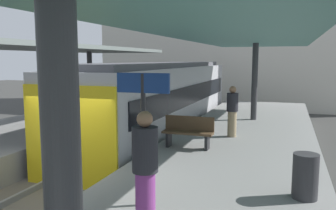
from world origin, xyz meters
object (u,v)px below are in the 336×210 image
(litter_bin, at_px, (305,176))
(passenger_far_end, at_px, (232,111))
(platform_bench, at_px, (188,131))
(platform_sign, at_px, (143,109))
(passenger_mid_platform, at_px, (145,171))
(commuter_train, at_px, (161,100))

(litter_bin, bearing_deg, passenger_far_end, 113.56)
(litter_bin, bearing_deg, platform_bench, 136.30)
(platform_sign, relative_size, passenger_mid_platform, 1.27)
(platform_bench, height_order, litter_bin, platform_bench)
(commuter_train, height_order, platform_sign, commuter_train)
(commuter_train, height_order, passenger_far_end, commuter_train)
(commuter_train, bearing_deg, passenger_mid_platform, -70.97)
(litter_bin, distance_m, passenger_mid_platform, 3.03)
(platform_bench, relative_size, passenger_mid_platform, 0.81)
(commuter_train, bearing_deg, platform_bench, -61.69)
(platform_bench, bearing_deg, commuter_train, 118.31)
(platform_bench, xyz_separation_m, platform_sign, (0.36, -3.98, 1.16))
(passenger_mid_platform, bearing_deg, litter_bin, 43.85)
(commuter_train, distance_m, litter_bin, 9.27)
(platform_bench, height_order, passenger_mid_platform, passenger_mid_platform)
(platform_sign, distance_m, litter_bin, 3.07)
(commuter_train, distance_m, platform_bench, 5.36)
(commuter_train, xyz_separation_m, platform_sign, (2.90, -8.69, 0.90))
(platform_sign, xyz_separation_m, passenger_mid_platform, (0.40, -0.87, -0.72))
(commuter_train, relative_size, platform_sign, 6.01)
(passenger_mid_platform, relative_size, passenger_far_end, 1.08)
(passenger_mid_platform, bearing_deg, platform_sign, 114.46)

